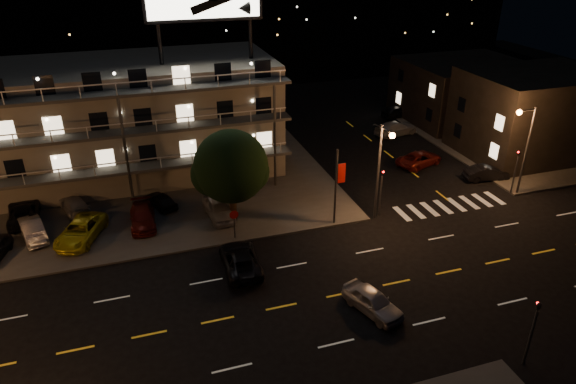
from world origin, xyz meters
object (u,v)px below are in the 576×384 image
object	(u,v)px
lot_car_2	(81,231)
side_car_0	(486,173)
lot_car_7	(74,204)
tree	(230,169)
road_car_east	(373,301)
road_car_west	(240,259)
lot_car_4	(219,208)

from	to	relation	value
lot_car_2	side_car_0	size ratio (longest dim) A/B	1.26
lot_car_7	lot_car_2	bearing A→B (deg)	79.22
tree	side_car_0	world-z (taller)	tree
tree	lot_car_2	bearing A→B (deg)	177.50
lot_car_2	lot_car_7	distance (m)	4.91
road_car_east	road_car_west	size ratio (longest dim) A/B	0.81
tree	lot_car_2	size ratio (longest dim) A/B	1.43
road_car_west	road_car_east	bearing A→B (deg)	136.36
lot_car_4	lot_car_7	bearing A→B (deg)	151.39
road_car_east	lot_car_4	bearing A→B (deg)	96.41
lot_car_2	side_car_0	bearing A→B (deg)	22.06
lot_car_2	road_car_west	bearing A→B (deg)	-11.56
lot_car_4	road_car_west	xyz separation A→B (m)	(0.06, -7.34, -0.20)
lot_car_7	side_car_0	bearing A→B (deg)	153.26
lot_car_4	lot_car_7	distance (m)	12.08
lot_car_7	side_car_0	xyz separation A→B (m)	(36.37, -5.10, -0.08)
tree	lot_car_2	xyz separation A→B (m)	(-11.47, 0.50, -3.73)
lot_car_4	road_car_west	distance (m)	7.34
lot_car_4	road_car_west	world-z (taller)	lot_car_4
road_car_west	lot_car_2	bearing A→B (deg)	-31.82
lot_car_4	road_car_east	distance (m)	15.68
side_car_0	lot_car_4	bearing A→B (deg)	97.36
side_car_0	road_car_east	bearing A→B (deg)	134.94
road_car_east	lot_car_7	bearing A→B (deg)	114.62
road_car_west	lot_car_7	bearing A→B (deg)	-44.68
lot_car_7	road_car_west	xyz separation A→B (m)	(11.21, -11.96, -0.05)
lot_car_2	tree	bearing A→B (deg)	19.94
lot_car_4	road_car_west	size ratio (longest dim) A/B	0.87
tree	lot_car_4	distance (m)	3.89
road_car_east	road_car_west	distance (m)	9.53
lot_car_4	side_car_0	world-z (taller)	lot_car_4
lot_car_2	road_car_east	xyz separation A→B (m)	(17.18, -13.94, -0.16)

